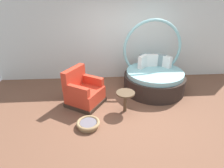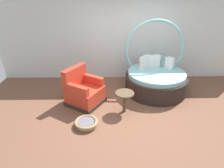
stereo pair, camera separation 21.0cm
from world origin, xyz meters
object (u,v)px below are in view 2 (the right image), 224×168
round_daybed (155,77)px  side_table (125,96)px  red_armchair (84,91)px  pet_basket (86,123)px

round_daybed → side_table: 1.46m
round_daybed → side_table: round_daybed is taller
red_armchair → side_table: 1.10m
round_daybed → red_armchair: (-1.99, -0.67, -0.07)m
red_armchair → pet_basket: 1.00m
pet_basket → side_table: size_ratio=0.98×
round_daybed → red_armchair: bearing=-161.3°
round_daybed → pet_basket: round_daybed is taller
red_armchair → pet_basket: bearing=-81.0°
round_daybed → pet_basket: bearing=-138.5°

